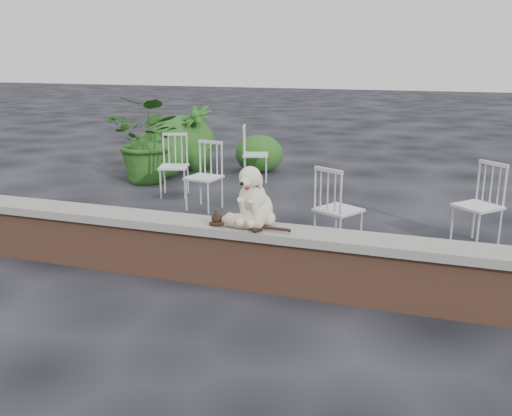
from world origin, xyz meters
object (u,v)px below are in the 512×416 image
(cat, at_px, (242,220))
(potted_plant_b, at_px, (196,138))
(chair_a, at_px, (174,166))
(chair_b, at_px, (204,176))
(dog, at_px, (256,194))
(potted_plant_a, at_px, (149,139))
(chair_c, at_px, (339,208))
(chair_e, at_px, (256,154))
(chair_d, at_px, (478,205))

(cat, relative_size, potted_plant_b, 0.76)
(chair_a, distance_m, chair_b, 0.93)
(cat, bearing_deg, dog, 69.71)
(dog, relative_size, chair_a, 0.62)
(potted_plant_a, bearing_deg, chair_a, -42.00)
(dog, bearing_deg, chair_b, 132.27)
(chair_a, relative_size, potted_plant_a, 0.65)
(dog, bearing_deg, chair_c, 74.10)
(chair_c, distance_m, chair_b, 2.33)
(chair_a, bearing_deg, chair_e, 41.73)
(chair_b, bearing_deg, potted_plant_a, 149.25)
(chair_b, bearing_deg, potted_plant_b, 126.02)
(chair_d, xyz_separation_m, chair_e, (-3.46, 2.35, 0.00))
(dog, bearing_deg, chair_e, 117.09)
(chair_a, xyz_separation_m, potted_plant_a, (-0.82, 0.74, 0.25))
(chair_a, bearing_deg, potted_plant_a, 119.86)
(chair_c, bearing_deg, potted_plant_a, -3.85)
(chair_c, xyz_separation_m, potted_plant_b, (-3.37, 3.55, 0.13))
(chair_e, relative_size, potted_plant_a, 0.65)
(chair_b, xyz_separation_m, chair_e, (0.07, 1.97, 0.00))
(chair_c, xyz_separation_m, chair_b, (-2.08, 1.04, 0.00))
(dog, distance_m, chair_e, 4.50)
(chair_d, xyz_separation_m, potted_plant_b, (-4.82, 2.89, 0.13))
(dog, xyz_separation_m, potted_plant_b, (-2.84, 4.77, -0.27))
(chair_d, distance_m, chair_e, 4.18)
(chair_a, distance_m, potted_plant_a, 1.13)
(chair_d, height_order, chair_b, same)
(cat, xyz_separation_m, potted_plant_b, (-2.76, 4.92, -0.06))
(dog, height_order, chair_e, dog)
(dog, distance_m, chair_b, 2.77)
(cat, relative_size, chair_d, 0.97)
(cat, bearing_deg, chair_b, 129.20)
(chair_e, bearing_deg, chair_b, 160.31)
(chair_a, bearing_deg, chair_d, -30.56)
(cat, height_order, potted_plant_b, potted_plant_b)
(cat, bearing_deg, chair_a, 134.58)
(chair_a, distance_m, chair_c, 3.25)
(chair_a, xyz_separation_m, potted_plant_b, (-0.54, 1.95, 0.13))
(cat, bearing_deg, chair_c, 73.61)
(chair_a, height_order, potted_plant_a, potted_plant_a)
(chair_d, height_order, potted_plant_b, potted_plant_b)
(chair_b, bearing_deg, dog, -46.67)
(potted_plant_a, height_order, potted_plant_b, potted_plant_a)
(cat, bearing_deg, chair_e, 115.53)
(cat, bearing_deg, potted_plant_b, 127.08)
(cat, distance_m, chair_e, 4.60)
(chair_d, relative_size, chair_a, 1.00)
(chair_e, relative_size, potted_plant_b, 0.79)
(chair_d, relative_size, chair_e, 1.00)
(chair_c, xyz_separation_m, chair_e, (-2.01, 3.01, 0.00))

